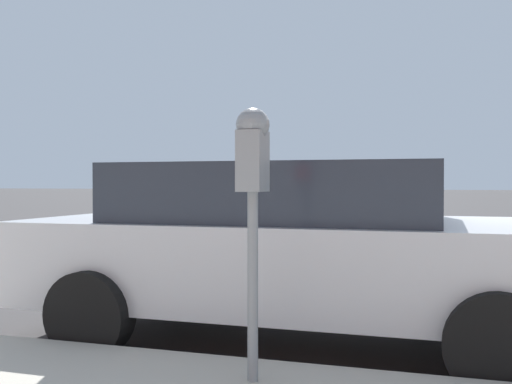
{
  "coord_description": "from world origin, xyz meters",
  "views": [
    {
      "loc": [
        -5.8,
        -0.1,
        1.27
      ],
      "look_at": [
        -2.56,
        0.91,
        1.22
      ],
      "focal_mm": 42.0,
      "sensor_mm": 36.0,
      "label": 1
    }
  ],
  "objects": [
    {
      "name": "parking_meter",
      "position": [
        -2.61,
        0.92,
        1.33
      ],
      "size": [
        0.21,
        0.19,
        1.53
      ],
      "color": "gray",
      "rests_on": "sidewalk"
    },
    {
      "name": "ground_plane",
      "position": [
        0.0,
        0.0,
        0.0
      ],
      "size": [
        220.0,
        220.0,
        0.0
      ],
      "primitive_type": "plane",
      "color": "#3D3A3A"
    },
    {
      "name": "car_silver",
      "position": [
        -1.1,
        1.0,
        0.76
      ],
      "size": [
        2.14,
        4.43,
        1.42
      ],
      "rotation": [
        0.0,
        0.0,
        3.14
      ],
      "color": "#B7BABF",
      "rests_on": "ground_plane"
    }
  ]
}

